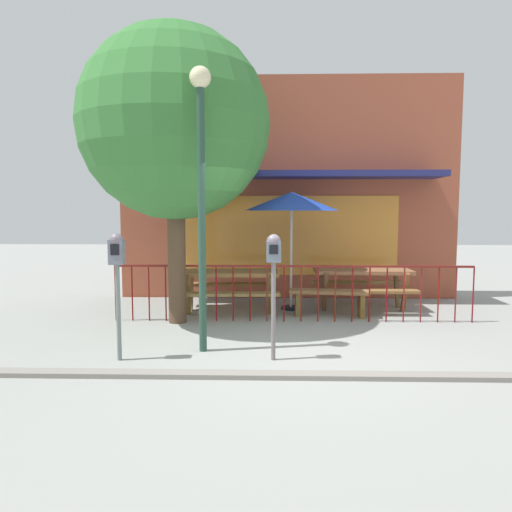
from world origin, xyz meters
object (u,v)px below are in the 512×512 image
picnic_table_left (229,280)px  street_lamp (201,167)px  patio_umbrella (292,202)px  parking_meter_far (117,262)px  parking_meter_near (274,263)px  street_tree (175,125)px  picnic_table_right (362,278)px  patio_bench (329,297)px

picnic_table_left → street_lamp: 3.04m
patio_umbrella → parking_meter_far: bearing=-126.3°
parking_meter_near → street_tree: size_ratio=0.33×
picnic_table_right → picnic_table_left: bearing=-172.2°
picnic_table_left → street_tree: (-0.81, -0.80, 2.66)m
street_lamp → patio_bench: bearing=47.1°
parking_meter_far → street_tree: 2.90m
picnic_table_right → patio_umbrella: (-1.36, -0.04, 1.43)m
street_lamp → picnic_table_right: bearing=46.0°
parking_meter_far → patio_umbrella: bearing=53.7°
patio_bench → parking_meter_near: size_ratio=0.89×
patio_umbrella → street_lamp: 3.05m
parking_meter_far → street_lamp: 1.62m
patio_umbrella → street_lamp: bearing=-115.6°
picnic_table_right → patio_bench: (-0.71, -0.66, -0.26)m
picnic_table_left → patio_umbrella: bearing=14.9°
patio_umbrella → street_tree: (-1.97, -1.11, 1.23)m
picnic_table_right → street_tree: (-3.33, -1.14, 2.66)m
patio_bench → parking_meter_near: bearing=-112.5°
patio_bench → picnic_table_left: bearing=170.1°
street_lamp → picnic_table_left: bearing=86.3°
picnic_table_left → patio_bench: (1.80, -0.32, -0.26)m
picnic_table_left → picnic_table_right: (2.51, 0.35, 0.00)m
parking_meter_far → picnic_table_left: bearing=67.8°
street_tree → picnic_table_left: bearing=44.5°
parking_meter_near → street_lamp: bearing=159.2°
patio_bench → patio_umbrella: bearing=136.2°
picnic_table_left → street_tree: 2.89m
picnic_table_right → street_lamp: bearing=-134.0°
picnic_table_left → picnic_table_right: size_ratio=1.02×
picnic_table_left → patio_bench: size_ratio=1.30×
picnic_table_right → parking_meter_near: bearing=-118.9°
picnic_table_right → street_lamp: street_lamp is taller
patio_bench → street_tree: 3.95m
patio_umbrella → picnic_table_left: bearing=-165.1°
picnic_table_left → parking_meter_near: parking_meter_near is taller
street_tree → parking_meter_far: bearing=-99.6°
patio_umbrella → picnic_table_right: bearing=1.6°
picnic_table_left → street_lamp: (-0.16, -2.42, 1.84)m
patio_bench → parking_meter_far: bearing=-139.6°
picnic_table_right → street_lamp: size_ratio=0.49×
parking_meter_near → street_lamp: size_ratio=0.43×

